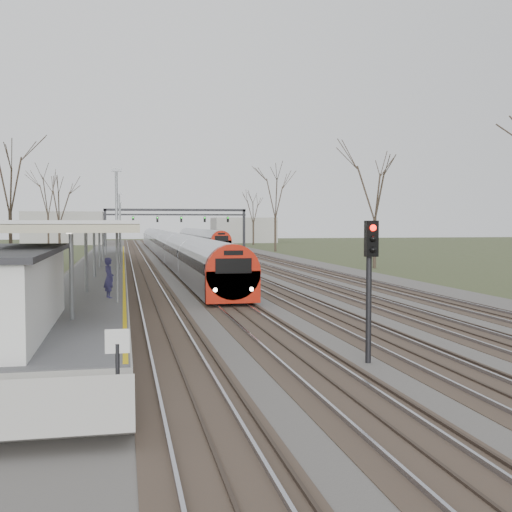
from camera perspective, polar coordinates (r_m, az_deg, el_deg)
The scene contains 10 objects.
track_bed at distance 66.11m, azimuth -4.99°, elevation -0.47°, with size 24.00×160.00×0.22m.
platform at distance 48.19m, azimuth -13.58°, elevation -1.31°, with size 3.50×69.00×1.00m, color #9E9B93.
canopy at distance 43.55m, azimuth -13.82°, elevation 2.76°, with size 4.10×50.00×3.11m.
signal_gantry at distance 95.85m, azimuth -7.10°, elevation 3.49°, with size 21.00×0.59×6.08m.
tree_west_far at distance 59.44m, azimuth -21.07°, elevation 6.63°, with size 5.50×5.50×11.33m.
tree_east_far at distance 56.85m, azimuth 10.54°, elevation 6.22°, with size 5.00×5.00×10.30m.
train_near at distance 74.18m, azimuth -7.88°, elevation 0.99°, with size 2.62×90.21×3.05m.
train_far at distance 101.85m, azimuth -4.98°, elevation 1.54°, with size 2.62×45.21×3.05m.
passenger at distance 26.34m, azimuth -12.94°, elevation -1.92°, with size 0.60×0.39×1.65m, color navy.
signal_post at distance 18.11m, azimuth 10.09°, elevation -1.23°, with size 0.35×0.45×4.10m.
Camera 1 is at (-7.47, -10.54, 4.05)m, focal length 45.00 mm.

